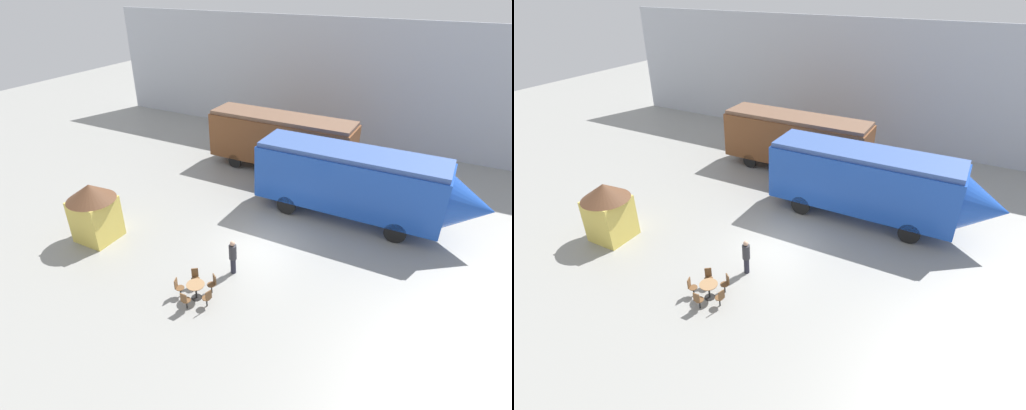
% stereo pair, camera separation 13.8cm
% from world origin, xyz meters
% --- Properties ---
extents(ground_plane, '(80.00, 80.00, 0.00)m').
position_xyz_m(ground_plane, '(0.00, 0.00, 0.00)').
color(ground_plane, gray).
extents(backdrop_wall, '(44.00, 0.15, 9.00)m').
position_xyz_m(backdrop_wall, '(0.00, 15.63, 4.50)').
color(backdrop_wall, '#B2B7C1').
rests_on(backdrop_wall, ground_plane).
extents(passenger_coach_wooden, '(9.61, 2.58, 3.73)m').
position_xyz_m(passenger_coach_wooden, '(-2.92, 8.55, 2.15)').
color(passenger_coach_wooden, brown).
rests_on(passenger_coach_wooden, ground_plane).
extents(streamlined_locomotive, '(11.70, 2.71, 3.85)m').
position_xyz_m(streamlined_locomotive, '(3.53, 4.65, 2.24)').
color(streamlined_locomotive, blue).
rests_on(streamlined_locomotive, ground_plane).
extents(cafe_table_near, '(0.74, 0.74, 0.72)m').
position_xyz_m(cafe_table_near, '(-0.72, -4.43, 0.53)').
color(cafe_table_near, black).
rests_on(cafe_table_near, ground_plane).
extents(cafe_chair_0, '(0.39, 0.37, 0.87)m').
position_xyz_m(cafe_chair_0, '(-1.42, -4.68, 0.51)').
color(cafe_chair_0, black).
rests_on(cafe_chair_0, ground_plane).
extents(cafe_chair_1, '(0.36, 0.36, 0.87)m').
position_xyz_m(cafe_chair_1, '(-0.71, -5.18, 0.51)').
color(cafe_chair_1, black).
rests_on(cafe_chair_1, ground_plane).
extents(cafe_chair_2, '(0.39, 0.37, 0.87)m').
position_xyz_m(cafe_chair_2, '(-0.01, -4.65, 0.51)').
color(cafe_chair_2, black).
rests_on(cafe_chair_2, ground_plane).
extents(cafe_chair_3, '(0.40, 0.40, 0.87)m').
position_xyz_m(cafe_chair_3, '(-0.30, -3.82, 0.51)').
color(cafe_chair_3, black).
rests_on(cafe_chair_3, ground_plane).
extents(cafe_chair_4, '(0.40, 0.40, 0.87)m').
position_xyz_m(cafe_chair_4, '(-1.17, -3.84, 0.51)').
color(cafe_chair_4, black).
rests_on(cafe_chair_4, ground_plane).
extents(visitor_person, '(0.34, 0.34, 1.69)m').
position_xyz_m(visitor_person, '(-0.21, -2.33, 0.92)').
color(visitor_person, '#262633').
rests_on(visitor_person, ground_plane).
extents(ticket_kiosk, '(2.34, 2.34, 3.00)m').
position_xyz_m(ticket_kiosk, '(-7.56, -3.12, 1.67)').
color(ticket_kiosk, '#DBC151').
rests_on(ticket_kiosk, ground_plane).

